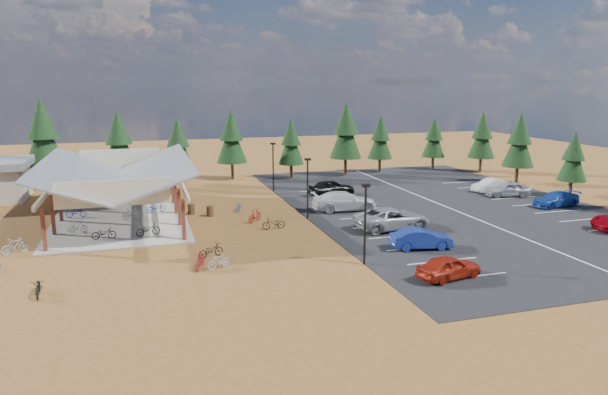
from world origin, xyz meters
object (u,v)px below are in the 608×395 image
at_px(bike_6, 156,208).
at_px(car_4, 332,188).
at_px(bike_7, 156,195).
at_px(bike_8, 38,287).
at_px(bike_4, 148,229).
at_px(car_9, 490,185).
at_px(bike_5, 131,214).
at_px(bike_1, 78,227).
at_px(bike_16, 274,223).
at_px(bike_9, 15,246).
at_px(lamp_post_2, 273,164).
at_px(lamp_post_0, 365,218).
at_px(car_8, 508,189).
at_px(bike_11, 200,260).
at_px(trash_bin_1, 191,209).
at_px(bike_3, 108,197).
at_px(trash_bin_0, 210,211).
at_px(bike_14, 239,207).
at_px(car_7, 556,199).
at_px(bike_13, 219,261).
at_px(lamp_post_1, 308,184).
at_px(bike_12, 211,250).
at_px(bike_pavilion, 118,173).
at_px(bike_2, 76,212).
at_px(car_2, 392,218).
at_px(bike_0, 104,233).
at_px(car_0, 449,267).
at_px(bike_15, 255,216).
at_px(car_3, 344,201).

xyz_separation_m(bike_6, car_4, (17.17, 2.67, 0.30)).
bearing_deg(bike_7, bike_8, 162.16).
xyz_separation_m(bike_4, car_9, (34.52, 6.95, 0.15)).
bearing_deg(bike_5, bike_7, -33.83).
height_order(bike_1, bike_16, bike_1).
relative_size(bike_5, bike_9, 0.83).
bearing_deg(lamp_post_2, lamp_post_0, -90.00).
xyz_separation_m(lamp_post_0, car_8, (21.79, 14.77, -2.19)).
bearing_deg(bike_11, trash_bin_1, 108.85).
distance_m(bike_3, bike_16, 18.57).
distance_m(trash_bin_0, bike_8, 18.75).
distance_m(bike_14, car_8, 26.85).
bearing_deg(car_7, bike_13, -83.08).
bearing_deg(lamp_post_1, bike_5, 164.59).
distance_m(bike_4, bike_9, 8.75).
height_order(trash_bin_0, bike_13, bike_13).
height_order(bike_12, bike_16, bike_16).
relative_size(bike_pavilion, car_8, 4.41).
bearing_deg(lamp_post_2, bike_16, -103.63).
relative_size(lamp_post_1, bike_12, 2.85).
relative_size(bike_13, car_8, 0.37).
distance_m(bike_2, car_7, 42.55).
height_order(bike_3, car_7, car_7).
relative_size(lamp_post_1, car_2, 0.85).
relative_size(bike_0, bike_7, 0.93).
bearing_deg(bike_14, bike_11, -85.66).
bearing_deg(trash_bin_0, lamp_post_1, -24.06).
bearing_deg(lamp_post_1, bike_2, 162.39).
height_order(bike_pavilion, car_9, bike_pavilion).
bearing_deg(bike_11, car_4, 72.30).
bearing_deg(bike_16, car_2, 71.42).
height_order(bike_2, bike_7, bike_7).
xyz_separation_m(bike_pavilion, car_0, (18.69, -20.82, -3.10)).
bearing_deg(car_2, car_0, 166.81).
relative_size(bike_15, bike_16, 1.00).
xyz_separation_m(bike_16, car_7, (26.67, -0.01, 0.24)).
bearing_deg(bike_11, bike_4, 131.82).
bearing_deg(lamp_post_2, car_7, -31.56).
distance_m(bike_13, car_8, 33.29).
bearing_deg(bike_4, car_3, -94.62).
bearing_deg(car_7, bike_3, -115.85).
bearing_deg(lamp_post_2, bike_9, -144.54).
bearing_deg(lamp_post_2, bike_8, -128.34).
xyz_separation_m(car_3, car_8, (17.74, 0.82, -0.09)).
height_order(bike_8, car_4, car_4).
xyz_separation_m(bike_5, car_2, (19.46, -8.87, 0.32)).
xyz_separation_m(bike_5, bike_16, (10.68, -6.14, -0.08)).
bearing_deg(bike_7, bike_12, -172.26).
distance_m(bike_11, bike_12, 2.14).
height_order(car_8, car_9, car_8).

